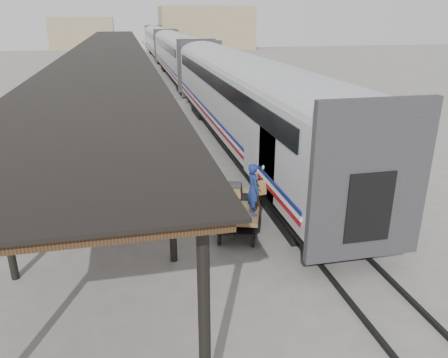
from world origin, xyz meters
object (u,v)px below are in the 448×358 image
Objects in this scene: luggage_tug at (113,97)px; pedestrian at (126,109)px; baggage_cart at (239,212)px; porter at (253,189)px.

pedestrian is (0.91, -6.17, 0.28)m from luggage_tug.
luggage_tug reaches higher than baggage_cart.
pedestrian is at bearing 8.69° from porter.
baggage_cart is 1.71× the size of porter.
pedestrian reaches higher than luggage_tug.
pedestrian is (-3.52, 16.38, -0.75)m from porter.
pedestrian is at bearing 120.51° from baggage_cart.
porter is at bearing -94.26° from luggage_tug.
luggage_tug is at bearing -69.37° from pedestrian.
luggage_tug is 0.95× the size of pedestrian.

